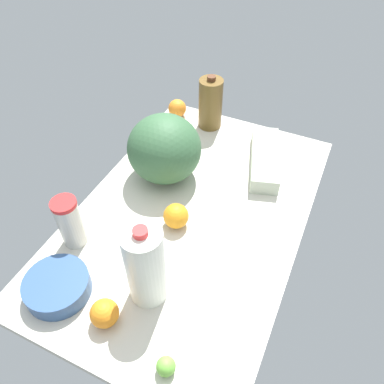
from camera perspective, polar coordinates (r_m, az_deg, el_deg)
countertop at (r=133.94cm, az=0.00°, el=-3.44°), size 120.00×76.00×3.00cm
milk_jug at (r=103.45cm, az=-7.09°, el=-11.07°), size 11.09×11.09×29.23cm
watermelon at (r=138.36cm, az=-4.23°, el=6.57°), size 27.30×27.30×25.50cm
egg_carton at (r=151.01cm, az=11.01°, el=4.96°), size 35.10×19.89×6.44cm
tumbler_cup at (r=123.62cm, az=-18.11°, el=-4.40°), size 7.95×7.95×18.59cm
chocolate_milk_jug at (r=165.59cm, az=2.83°, el=13.32°), size 10.22×10.22×24.06cm
mixing_bowl at (r=118.77cm, az=-19.82°, el=-13.37°), size 19.07×19.07×5.65cm
orange_loose at (r=125.91cm, az=-2.45°, el=-3.67°), size 8.65×8.65×8.65cm
lime_beside_bowl at (r=103.28cm, az=-4.00°, el=-24.97°), size 5.01×5.01×5.01cm
orange_far_back at (r=109.48cm, az=-13.20°, el=-17.55°), size 8.03×8.03×8.03cm
orange_near_front at (r=175.42cm, az=-2.26°, el=12.61°), size 8.21×8.21×8.21cm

